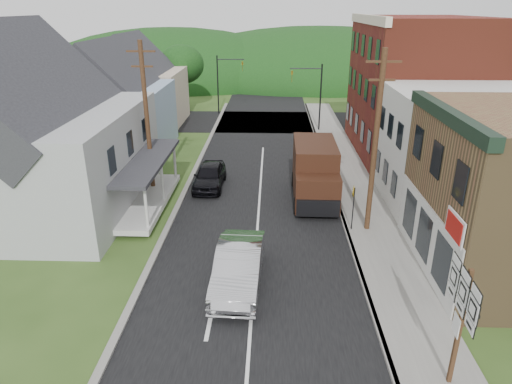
# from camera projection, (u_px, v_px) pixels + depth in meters

# --- Properties ---
(ground) EXTENTS (120.00, 120.00, 0.00)m
(ground) POSITION_uv_depth(u_px,v_px,m) (255.00, 265.00, 20.32)
(ground) COLOR #2D4719
(ground) RESTS_ON ground
(road) EXTENTS (9.00, 90.00, 0.02)m
(road) POSITION_uv_depth(u_px,v_px,m) (261.00, 183.00, 29.57)
(road) COLOR black
(road) RESTS_ON ground
(cross_road) EXTENTS (60.00, 9.00, 0.02)m
(cross_road) POSITION_uv_depth(u_px,v_px,m) (265.00, 122.00, 45.29)
(cross_road) COLOR black
(cross_road) RESTS_ON ground
(sidewalk_right) EXTENTS (2.80, 55.00, 0.15)m
(sidewalk_right) POSITION_uv_depth(u_px,v_px,m) (357.00, 196.00, 27.50)
(sidewalk_right) COLOR slate
(sidewalk_right) RESTS_ON ground
(curb_right) EXTENTS (0.20, 55.00, 0.15)m
(curb_right) POSITION_uv_depth(u_px,v_px,m) (335.00, 195.00, 27.55)
(curb_right) COLOR slate
(curb_right) RESTS_ON ground
(curb_left) EXTENTS (0.30, 55.00, 0.12)m
(curb_left) POSITION_uv_depth(u_px,v_px,m) (184.00, 193.00, 27.85)
(curb_left) COLOR slate
(curb_left) RESTS_ON ground
(storefront_white) EXTENTS (8.00, 7.00, 6.50)m
(storefront_white) POSITION_uv_depth(u_px,v_px,m) (460.00, 148.00, 25.66)
(storefront_white) COLOR silver
(storefront_white) RESTS_ON ground
(storefront_red) EXTENTS (8.00, 12.00, 10.00)m
(storefront_red) POSITION_uv_depth(u_px,v_px,m) (415.00, 88.00, 33.78)
(storefront_red) COLOR maroon
(storefront_red) RESTS_ON ground
(house_gray) EXTENTS (10.20, 12.24, 8.35)m
(house_gray) POSITION_uv_depth(u_px,v_px,m) (38.00, 135.00, 24.65)
(house_gray) COLOR #ADB0B3
(house_gray) RESTS_ON ground
(house_blue) EXTENTS (7.14, 8.16, 7.28)m
(house_blue) POSITION_uv_depth(u_px,v_px,m) (120.00, 104.00, 34.99)
(house_blue) COLOR #96ACCC
(house_blue) RESTS_ON ground
(house_cream) EXTENTS (7.14, 8.16, 7.28)m
(house_cream) POSITION_uv_depth(u_px,v_px,m) (144.00, 85.00, 43.33)
(house_cream) COLOR beige
(house_cream) RESTS_ON ground
(utility_pole_right) EXTENTS (1.60, 0.26, 9.00)m
(utility_pole_right) POSITION_uv_depth(u_px,v_px,m) (375.00, 143.00, 21.61)
(utility_pole_right) COLOR #472D19
(utility_pole_right) RESTS_ON ground
(utility_pole_left) EXTENTS (1.60, 0.26, 9.00)m
(utility_pole_left) POSITION_uv_depth(u_px,v_px,m) (147.00, 119.00, 26.16)
(utility_pole_left) COLOR #472D19
(utility_pole_left) RESTS_ON ground
(traffic_signal_right) EXTENTS (2.87, 0.20, 6.00)m
(traffic_signal_right) POSITION_uv_depth(u_px,v_px,m) (313.00, 90.00, 40.49)
(traffic_signal_right) COLOR black
(traffic_signal_right) RESTS_ON ground
(traffic_signal_left) EXTENTS (2.87, 0.20, 6.00)m
(traffic_signal_left) POSITION_uv_depth(u_px,v_px,m) (224.00, 78.00, 47.24)
(traffic_signal_left) COLOR black
(traffic_signal_left) RESTS_ON ground
(tree_left_b) EXTENTS (4.80, 4.80, 6.94)m
(tree_left_b) POSITION_uv_depth(u_px,v_px,m) (5.00, 100.00, 30.11)
(tree_left_b) COLOR #382616
(tree_left_b) RESTS_ON ground
(tree_left_c) EXTENTS (5.80, 5.80, 8.41)m
(tree_left_c) POSITION_uv_depth(u_px,v_px,m) (31.00, 68.00, 37.17)
(tree_left_c) COLOR #382616
(tree_left_c) RESTS_ON ground
(tree_left_d) EXTENTS (4.80, 4.80, 6.94)m
(tree_left_d) POSITION_uv_depth(u_px,v_px,m) (181.00, 65.00, 48.35)
(tree_left_d) COLOR #382616
(tree_left_d) RESTS_ON ground
(forested_ridge) EXTENTS (90.00, 30.00, 16.00)m
(forested_ridge) POSITION_uv_depth(u_px,v_px,m) (268.00, 79.00, 71.18)
(forested_ridge) COLOR black
(forested_ridge) RESTS_ON ground
(silver_sedan) EXTENTS (2.04, 5.30, 1.72)m
(silver_sedan) POSITION_uv_depth(u_px,v_px,m) (239.00, 267.00, 18.51)
(silver_sedan) COLOR silver
(silver_sedan) RESTS_ON ground
(dark_sedan) EXTENTS (1.85, 4.48, 1.52)m
(dark_sedan) POSITION_uv_depth(u_px,v_px,m) (209.00, 176.00, 28.71)
(dark_sedan) COLOR black
(dark_sedan) RESTS_ON ground
(delivery_van) EXTENTS (2.55, 6.00, 3.34)m
(delivery_van) POSITION_uv_depth(u_px,v_px,m) (315.00, 173.00, 26.52)
(delivery_van) COLOR black
(delivery_van) RESTS_ON ground
(route_sign_cluster) EXTENTS (0.25, 2.25, 3.94)m
(route_sign_cluster) POSITION_uv_depth(u_px,v_px,m) (461.00, 312.00, 12.87)
(route_sign_cluster) COLOR #472D19
(route_sign_cluster) RESTS_ON sidewalk_right
(warning_sign) EXTENTS (0.23, 0.63, 2.39)m
(warning_sign) POSITION_uv_depth(u_px,v_px,m) (353.00, 201.00, 22.66)
(warning_sign) COLOR black
(warning_sign) RESTS_ON sidewalk_right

